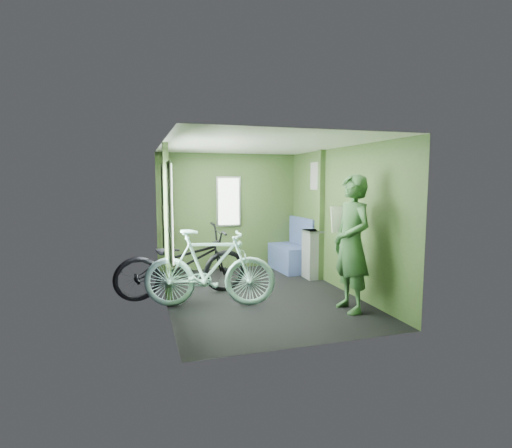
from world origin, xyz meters
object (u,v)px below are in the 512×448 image
Objects in this scene: waste_box at (312,254)px; bicycle_black at (184,297)px; bench_seat at (292,255)px; passenger at (352,244)px; bicycle_mint at (210,307)px.

bicycle_black is at bearing -167.89° from waste_box.
bicycle_black is at bearing -155.68° from bench_seat.
passenger reaches higher than waste_box.
bicycle_mint is 2.69m from bench_seat.
passenger is 1.79× the size of bench_seat.
bicycle_mint is 0.99× the size of passenger.
bicycle_black is at bearing 42.16° from bicycle_mint.
bench_seat is at bearing -68.97° from bicycle_black.
waste_box is at bearing -85.28° from bicycle_black.
passenger is (2.11, -1.30, 0.93)m from bicycle_black.
waste_box is (0.27, 1.81, -0.49)m from passenger.
bench_seat is (1.96, 1.81, 0.31)m from bicycle_mint.
bicycle_mint is at bearing -114.69° from passenger.
passenger is (1.80, -0.72, 0.93)m from bicycle_mint.
bench_seat reaches higher than bicycle_mint.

